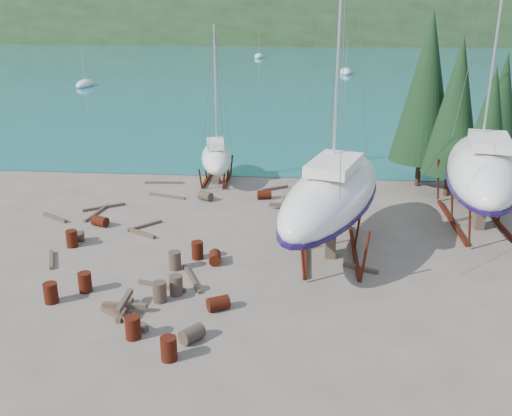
# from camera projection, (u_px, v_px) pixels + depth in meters

# --- Properties ---
(ground) EXTENTS (600.00, 600.00, 0.00)m
(ground) POSITION_uv_depth(u_px,v_px,m) (232.00, 268.00, 26.89)
(ground) COLOR #5C5248
(ground) RESTS_ON ground
(bay_water) EXTENTS (700.00, 700.00, 0.00)m
(bay_water) POSITION_uv_depth(u_px,v_px,m) (303.00, 26.00, 322.15)
(bay_water) COLOR #196B7F
(bay_water) RESTS_ON ground
(far_hill) EXTENTS (800.00, 360.00, 110.00)m
(far_hill) POSITION_uv_depth(u_px,v_px,m) (303.00, 25.00, 326.84)
(far_hill) COLOR black
(far_hill) RESTS_ON ground
(far_house_left) EXTENTS (6.60, 5.60, 5.60)m
(far_house_left) POSITION_uv_depth(u_px,v_px,m) (136.00, 29.00, 209.01)
(far_house_left) COLOR beige
(far_house_left) RESTS_ON ground
(far_house_center) EXTENTS (6.60, 5.60, 5.60)m
(far_house_center) POSITION_uv_depth(u_px,v_px,m) (244.00, 30.00, 205.67)
(far_house_center) COLOR beige
(far_house_center) RESTS_ON ground
(far_house_right) EXTENTS (6.60, 5.60, 5.60)m
(far_house_right) POSITION_uv_depth(u_px,v_px,m) (385.00, 30.00, 201.49)
(far_house_right) COLOR beige
(far_house_right) RESTS_ON ground
(cypress_near_right) EXTENTS (3.60, 3.60, 10.00)m
(cypress_near_right) POSITION_uv_depth(u_px,v_px,m) (456.00, 106.00, 35.13)
(cypress_near_right) COLOR black
(cypress_near_right) RESTS_ON ground
(cypress_mid_right) EXTENTS (3.06, 3.06, 8.50)m
(cypress_mid_right) POSITION_uv_depth(u_px,v_px,m) (489.00, 127.00, 33.43)
(cypress_mid_right) COLOR black
(cypress_mid_right) RESTS_ON ground
(cypress_back_left) EXTENTS (4.14, 4.14, 11.50)m
(cypress_back_left) POSITION_uv_depth(u_px,v_px,m) (427.00, 87.00, 36.84)
(cypress_back_left) COLOR black
(cypress_back_left) RESTS_ON ground
(cypress_far_right) EXTENTS (3.24, 3.24, 9.00)m
(cypress_far_right) POSITION_uv_depth(u_px,v_px,m) (500.00, 114.00, 36.02)
(cypress_far_right) COLOR black
(cypress_far_right) RESTS_ON ground
(moored_boat_left) EXTENTS (2.00, 5.00, 6.05)m
(moored_boat_left) POSITION_uv_depth(u_px,v_px,m) (85.00, 84.00, 85.50)
(moored_boat_left) COLOR silver
(moored_boat_left) RESTS_ON ground
(moored_boat_mid) EXTENTS (2.00, 5.00, 6.05)m
(moored_boat_mid) POSITION_uv_depth(u_px,v_px,m) (346.00, 72.00, 100.91)
(moored_boat_mid) COLOR silver
(moored_boat_mid) RESTS_ON ground
(moored_boat_far) EXTENTS (2.00, 5.00, 6.05)m
(moored_boat_far) POSITION_uv_depth(u_px,v_px,m) (259.00, 56.00, 130.53)
(moored_boat_far) COLOR silver
(moored_boat_far) RESTS_ON ground
(large_sailboat_near) EXTENTS (7.05, 12.57, 19.02)m
(large_sailboat_near) POSITION_uv_depth(u_px,v_px,m) (332.00, 194.00, 27.69)
(large_sailboat_near) COLOR silver
(large_sailboat_near) RESTS_ON ground
(large_sailboat_far) EXTENTS (6.10, 12.97, 19.75)m
(large_sailboat_far) POSITION_uv_depth(u_px,v_px,m) (482.00, 169.00, 31.22)
(large_sailboat_far) COLOR silver
(large_sailboat_far) RESTS_ON ground
(small_sailboat_shore) EXTENTS (3.18, 6.82, 10.50)m
(small_sailboat_shore) POSITION_uv_depth(u_px,v_px,m) (216.00, 157.00, 39.39)
(small_sailboat_shore) COLOR silver
(small_sailboat_shore) RESTS_ON ground
(worker) EXTENTS (0.39, 0.59, 1.58)m
(worker) POSITION_uv_depth(u_px,v_px,m) (296.00, 221.00, 30.48)
(worker) COLOR navy
(worker) RESTS_ON ground
(drum_0) EXTENTS (0.58, 0.58, 0.88)m
(drum_0) POSITION_uv_depth(u_px,v_px,m) (85.00, 282.00, 24.57)
(drum_0) COLOR #571A0E
(drum_0) RESTS_ON ground
(drum_1) EXTENTS (1.00, 1.05, 0.58)m
(drum_1) POSITION_uv_depth(u_px,v_px,m) (192.00, 334.00, 21.00)
(drum_1) COLOR #2D2823
(drum_1) RESTS_ON ground
(drum_2) EXTENTS (1.03, 0.86, 0.58)m
(drum_2) POSITION_uv_depth(u_px,v_px,m) (100.00, 221.00, 31.87)
(drum_2) COLOR #571A0E
(drum_2) RESTS_ON ground
(drum_3) EXTENTS (0.58, 0.58, 0.88)m
(drum_3) POSITION_uv_depth(u_px,v_px,m) (133.00, 328.00, 21.13)
(drum_3) COLOR #571A0E
(drum_3) RESTS_ON ground
(drum_4) EXTENTS (0.97, 0.73, 0.58)m
(drum_4) POSITION_uv_depth(u_px,v_px,m) (264.00, 195.00, 36.31)
(drum_4) COLOR #571A0E
(drum_4) RESTS_ON ground
(drum_5) EXTENTS (0.58, 0.58, 0.88)m
(drum_5) POSITION_uv_depth(u_px,v_px,m) (175.00, 260.00, 26.66)
(drum_5) COLOR #2D2823
(drum_5) RESTS_ON ground
(drum_6) EXTENTS (0.72, 0.96, 0.58)m
(drum_6) POSITION_uv_depth(u_px,v_px,m) (215.00, 258.00, 27.31)
(drum_6) COLOR #571A0E
(drum_6) RESTS_ON ground
(drum_7) EXTENTS (0.58, 0.58, 0.88)m
(drum_7) POSITION_uv_depth(u_px,v_px,m) (169.00, 349.00, 19.84)
(drum_7) COLOR #571A0E
(drum_7) RESTS_ON ground
(drum_8) EXTENTS (0.58, 0.58, 0.88)m
(drum_8) POSITION_uv_depth(u_px,v_px,m) (72.00, 239.00, 29.13)
(drum_8) COLOR #571A0E
(drum_8) RESTS_ON ground
(drum_9) EXTENTS (1.05, 0.97, 0.58)m
(drum_9) POSITION_uv_depth(u_px,v_px,m) (206.00, 196.00, 36.07)
(drum_9) COLOR #2D2823
(drum_9) RESTS_ON ground
(drum_11) EXTENTS (0.68, 0.94, 0.58)m
(drum_11) POSITION_uv_depth(u_px,v_px,m) (292.00, 216.00, 32.61)
(drum_11) COLOR #2D2823
(drum_11) RESTS_ON ground
(drum_12) EXTENTS (1.05, 0.93, 0.58)m
(drum_12) POSITION_uv_depth(u_px,v_px,m) (218.00, 303.00, 23.15)
(drum_12) COLOR #571A0E
(drum_12) RESTS_ON ground
(drum_13) EXTENTS (0.58, 0.58, 0.88)m
(drum_13) POSITION_uv_depth(u_px,v_px,m) (51.00, 293.00, 23.66)
(drum_13) COLOR #571A0E
(drum_13) RESTS_ON ground
(drum_14) EXTENTS (0.58, 0.58, 0.88)m
(drum_14) POSITION_uv_depth(u_px,v_px,m) (197.00, 250.00, 27.77)
(drum_14) COLOR #571A0E
(drum_14) RESTS_ON ground
(drum_15) EXTENTS (1.01, 0.80, 0.58)m
(drum_15) POSITION_uv_depth(u_px,v_px,m) (75.00, 236.00, 29.79)
(drum_15) COLOR #2D2823
(drum_15) RESTS_ON ground
(drum_16) EXTENTS (0.58, 0.58, 0.88)m
(drum_16) POSITION_uv_depth(u_px,v_px,m) (160.00, 292.00, 23.75)
(drum_16) COLOR #2D2823
(drum_16) RESTS_ON ground
(drum_17) EXTENTS (0.58, 0.58, 0.88)m
(drum_17) POSITION_uv_depth(u_px,v_px,m) (176.00, 285.00, 24.32)
(drum_17) COLOR #2D2823
(drum_17) RESTS_ON ground
(timber_0) EXTENTS (2.67, 0.34, 0.14)m
(timber_0) POSITION_uv_depth(u_px,v_px,m) (164.00, 183.00, 39.50)
(timber_0) COLOR brown
(timber_0) RESTS_ON ground
(timber_1) EXTENTS (1.59, 0.92, 0.19)m
(timber_1) POSITION_uv_depth(u_px,v_px,m) (361.00, 268.00, 26.66)
(timber_1) COLOR brown
(timber_1) RESTS_ON ground
(timber_2) EXTENTS (1.86, 1.26, 0.19)m
(timber_2) POSITION_uv_depth(u_px,v_px,m) (55.00, 218.00, 32.96)
(timber_2) COLOR brown
(timber_2) RESTS_ON ground
(timber_3) EXTENTS (1.35, 2.64, 0.15)m
(timber_3) POSITION_uv_depth(u_px,v_px,m) (192.00, 279.00, 25.70)
(timber_3) COLOR brown
(timber_3) RESTS_ON ground
(timber_5) EXTENTS (2.28, 0.83, 0.16)m
(timber_5) POSITION_uv_depth(u_px,v_px,m) (162.00, 286.00, 25.01)
(timber_5) COLOR brown
(timber_5) RESTS_ON ground
(timber_6) EXTENTS (1.78, 1.23, 0.19)m
(timber_6) POSITION_uv_depth(u_px,v_px,m) (275.00, 188.00, 38.18)
(timber_6) COLOR brown
(timber_6) RESTS_ON ground
(timber_8) EXTENTS (1.81, 1.16, 0.19)m
(timber_8) POSITION_uv_depth(u_px,v_px,m) (141.00, 233.00, 30.72)
(timber_8) COLOR brown
(timber_8) RESTS_ON ground
(timber_9) EXTENTS (2.52, 0.90, 0.15)m
(timber_9) POSITION_uv_depth(u_px,v_px,m) (167.00, 196.00, 36.72)
(timber_9) COLOR brown
(timber_9) RESTS_ON ground
(timber_11) EXTENTS (1.60, 1.68, 0.15)m
(timber_11) POSITION_uv_depth(u_px,v_px,m) (145.00, 226.00, 31.82)
(timber_11) COLOR brown
(timber_11) RESTS_ON ground
(timber_12) EXTENTS (1.00, 2.00, 0.17)m
(timber_12) POSITION_uv_depth(u_px,v_px,m) (51.00, 259.00, 27.60)
(timber_12) COLOR brown
(timber_12) RESTS_ON ground
(timber_15) EXTENTS (0.54, 2.93, 0.15)m
(timber_15) POSITION_uv_depth(u_px,v_px,m) (97.00, 213.00, 33.77)
(timber_15) COLOR brown
(timber_15) RESTS_ON ground
(timber_16) EXTENTS (2.37, 1.69, 0.23)m
(timber_16) POSITION_uv_depth(u_px,v_px,m) (124.00, 318.00, 22.38)
(timber_16) COLOR brown
(timber_16) RESTS_ON ground
(timber_17) EXTENTS (2.23, 1.59, 0.16)m
(timber_17) POSITION_uv_depth(u_px,v_px,m) (104.00, 207.00, 34.69)
(timber_17) COLOR brown
(timber_17) RESTS_ON ground
(timber_pile_fore) EXTENTS (1.80, 1.80, 0.60)m
(timber_pile_fore) POSITION_uv_depth(u_px,v_px,m) (125.00, 305.00, 22.96)
(timber_pile_fore) COLOR brown
(timber_pile_fore) RESTS_ON ground
(timber_pile_aft) EXTENTS (1.80, 1.80, 0.60)m
(timber_pile_aft) POSITION_uv_depth(u_px,v_px,m) (284.00, 205.00, 34.44)
(timber_pile_aft) COLOR brown
(timber_pile_aft) RESTS_ON ground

